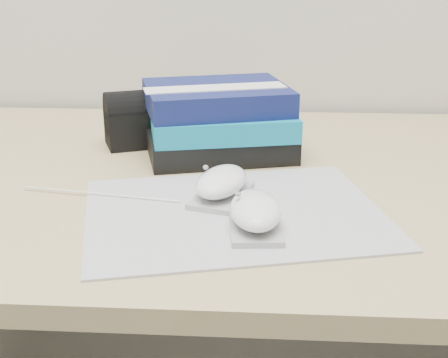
# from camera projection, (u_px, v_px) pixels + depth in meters

# --- Properties ---
(desk) EXTENTS (1.60, 0.80, 0.73)m
(desk) POSITION_uv_depth(u_px,v_px,m) (287.00, 285.00, 1.12)
(desk) COLOR tan
(desk) RESTS_ON ground
(mousepad) EXTENTS (0.45, 0.39, 0.00)m
(mousepad) POSITION_uv_depth(u_px,v_px,m) (234.00, 213.00, 0.84)
(mousepad) COLOR #94959C
(mousepad) RESTS_ON desk
(mouse_rear) EXTENTS (0.09, 0.13, 0.05)m
(mouse_rear) POSITION_uv_depth(u_px,v_px,m) (221.00, 184.00, 0.88)
(mouse_rear) COLOR #AAABAD
(mouse_rear) RESTS_ON mousepad
(mouse_front) EXTENTS (0.07, 0.12, 0.05)m
(mouse_front) POSITION_uv_depth(u_px,v_px,m) (255.00, 213.00, 0.78)
(mouse_front) COLOR #A3A3A6
(mouse_front) RESTS_ON mousepad
(usb_cable) EXTENTS (0.24, 0.04, 0.00)m
(usb_cable) POSITION_uv_depth(u_px,v_px,m) (101.00, 194.00, 0.89)
(usb_cable) COLOR white
(usb_cable) RESTS_ON mousepad
(book_stack) EXTENTS (0.28, 0.25, 0.12)m
(book_stack) POSITION_uv_depth(u_px,v_px,m) (218.00, 120.00, 1.07)
(book_stack) COLOR black
(book_stack) RESTS_ON desk
(pouch) EXTENTS (0.13, 0.11, 0.10)m
(pouch) POSITION_uv_depth(u_px,v_px,m) (138.00, 119.00, 1.12)
(pouch) COLOR black
(pouch) RESTS_ON desk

